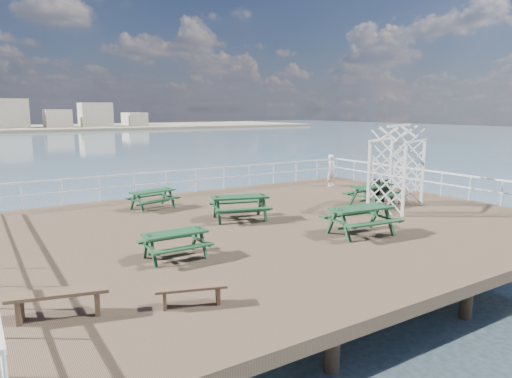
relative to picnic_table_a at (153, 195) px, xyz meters
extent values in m
cube|color=brown|center=(3.03, -4.34, -0.67)|extent=(18.00, 14.00, 0.30)
plane|color=#3C4F65|center=(3.03, 35.66, -2.52)|extent=(300.00, 300.00, 0.00)
cube|color=tan|center=(18.03, 130.66, -2.12)|extent=(160.00, 40.00, 0.80)
cube|color=beige|center=(5.03, 127.66, 2.28)|extent=(10.00, 8.00, 8.00)
cube|color=beige|center=(17.03, 127.66, 0.78)|extent=(7.00, 8.00, 5.00)
cube|color=beige|center=(28.03, 127.66, 1.78)|extent=(9.00, 8.00, 7.00)
cube|color=beige|center=(41.03, 127.66, 0.28)|extent=(6.00, 8.00, 4.00)
cylinder|color=brown|center=(-4.47, 1.16, -1.87)|extent=(0.36, 0.36, 2.10)
cylinder|color=brown|center=(10.53, 1.16, -1.87)|extent=(0.36, 0.36, 2.10)
cube|color=silver|center=(3.03, 2.51, 0.53)|extent=(17.70, 0.07, 0.07)
cube|color=silver|center=(3.03, 2.51, 0.03)|extent=(17.70, 0.05, 0.05)
cube|color=silver|center=(11.88, -4.34, 0.53)|extent=(0.07, 13.70, 0.07)
cube|color=silver|center=(11.88, -4.34, 0.03)|extent=(0.05, 13.70, 0.05)
cube|color=#163C1F|center=(0.00, 0.00, 0.17)|extent=(1.78, 0.99, 0.06)
cube|color=#163C1F|center=(-0.12, 0.55, -0.10)|extent=(1.69, 0.58, 0.05)
cube|color=#163C1F|center=(0.12, -0.55, -0.10)|extent=(1.69, 0.58, 0.05)
cube|color=#163C1F|center=(-0.68, -0.15, -0.12)|extent=(0.36, 1.34, 0.06)
cube|color=#163C1F|center=(0.68, 0.15, -0.12)|extent=(0.36, 1.34, 0.06)
cube|color=#163C1F|center=(-0.74, 0.13, -0.17)|extent=(0.17, 0.49, 0.82)
cube|color=#163C1F|center=(-0.63, -0.42, -0.17)|extent=(0.17, 0.49, 0.82)
cube|color=#163C1F|center=(0.63, 0.42, -0.17)|extent=(0.17, 0.49, 0.82)
cube|color=#163C1F|center=(0.74, -0.13, -0.17)|extent=(0.17, 0.49, 0.82)
cube|color=#163C1F|center=(0.00, 0.00, -0.29)|extent=(1.48, 0.39, 0.06)
cube|color=#163C1F|center=(1.97, -3.35, 0.28)|extent=(2.09, 1.31, 0.07)
cube|color=#163C1F|center=(2.16, -2.73, -0.03)|extent=(1.95, 0.85, 0.05)
cube|color=#163C1F|center=(1.77, -3.97, -0.03)|extent=(1.95, 0.85, 0.05)
cube|color=#163C1F|center=(1.19, -3.10, -0.06)|extent=(0.56, 1.53, 0.07)
cube|color=#163C1F|center=(2.74, -3.59, -0.06)|extent=(0.56, 1.53, 0.07)
cube|color=#163C1F|center=(1.29, -2.79, -0.11)|extent=(0.25, 0.56, 0.95)
cube|color=#163C1F|center=(1.09, -3.41, -0.11)|extent=(0.25, 0.56, 0.95)
cube|color=#163C1F|center=(2.84, -3.28, -0.11)|extent=(0.25, 0.56, 0.95)
cube|color=#163C1F|center=(2.65, -3.90, -0.11)|extent=(0.25, 0.56, 0.95)
cube|color=#163C1F|center=(1.97, -3.35, -0.25)|extent=(1.68, 0.61, 0.07)
cube|color=#163C1F|center=(7.75, -4.11, 0.26)|extent=(2.00, 1.03, 0.06)
cube|color=#163C1F|center=(7.65, -3.48, -0.05)|extent=(1.92, 0.56, 0.05)
cube|color=#163C1F|center=(7.85, -4.74, -0.05)|extent=(1.92, 0.56, 0.05)
cube|color=#163C1F|center=(6.96, -4.23, -0.07)|extent=(0.32, 1.53, 0.06)
cube|color=#163C1F|center=(8.53, -3.99, -0.07)|extent=(0.32, 1.53, 0.06)
cube|color=#163C1F|center=(6.91, -3.92, -0.12)|extent=(0.17, 0.55, 0.93)
cube|color=#163C1F|center=(7.01, -4.55, -0.12)|extent=(0.17, 0.55, 0.93)
cube|color=#163C1F|center=(8.48, -3.67, -0.12)|extent=(0.17, 0.55, 0.93)
cube|color=#163C1F|center=(8.58, -4.30, -0.12)|extent=(0.17, 0.55, 0.93)
cube|color=#163C1F|center=(7.75, -4.11, -0.26)|extent=(1.69, 0.35, 0.06)
cube|color=#163C1F|center=(-1.61, -6.12, 0.15)|extent=(1.64, 0.65, 0.05)
cube|color=#163C1F|center=(-1.61, -5.57, -0.11)|extent=(1.64, 0.24, 0.05)
cube|color=#163C1F|center=(-1.62, -6.67, -0.11)|extent=(1.64, 0.24, 0.05)
cube|color=#163C1F|center=(-2.30, -6.11, -0.13)|extent=(0.08, 1.32, 0.05)
cube|color=#163C1F|center=(-0.93, -6.12, -0.13)|extent=(0.08, 1.32, 0.05)
cube|color=#163C1F|center=(-2.29, -5.84, -0.18)|extent=(0.08, 0.47, 0.80)
cube|color=#163C1F|center=(-2.30, -6.39, -0.18)|extent=(0.08, 0.47, 0.80)
cube|color=#163C1F|center=(-0.93, -5.85, -0.18)|extent=(0.08, 0.47, 0.80)
cube|color=#163C1F|center=(-0.93, -6.40, -0.18)|extent=(0.08, 0.47, 0.80)
cube|color=#163C1F|center=(-1.61, -6.12, -0.30)|extent=(1.46, 0.08, 0.05)
cube|color=#163C1F|center=(4.15, -7.04, 0.30)|extent=(2.08, 1.00, 0.07)
cube|color=#163C1F|center=(4.22, -6.37, -0.02)|extent=(2.03, 0.50, 0.06)
cube|color=#163C1F|center=(4.07, -7.71, -0.02)|extent=(2.03, 0.50, 0.06)
cube|color=#163C1F|center=(3.31, -6.95, -0.04)|extent=(0.27, 1.62, 0.07)
cube|color=#163C1F|center=(4.98, -7.13, -0.04)|extent=(0.27, 1.62, 0.07)
cube|color=#163C1F|center=(3.35, -6.61, -0.10)|extent=(0.15, 0.58, 0.98)
cube|color=#163C1F|center=(3.28, -7.28, -0.10)|extent=(0.15, 0.58, 0.98)
cube|color=#163C1F|center=(5.01, -6.80, -0.10)|extent=(0.15, 0.58, 0.98)
cube|color=#163C1F|center=(4.94, -7.47, -0.10)|extent=(0.15, 0.58, 0.98)
cube|color=#163C1F|center=(4.15, -7.04, -0.24)|extent=(1.79, 0.29, 0.07)
cube|color=brown|center=(-2.48, -9.02, -0.15)|extent=(1.43, 0.76, 0.05)
cube|color=brown|center=(-2.97, -8.85, -0.35)|extent=(0.16, 0.30, 0.35)
cube|color=brown|center=(-1.98, -9.19, -0.35)|extent=(0.16, 0.30, 0.35)
cube|color=brown|center=(-4.77, -8.18, -0.04)|extent=(1.83, 0.86, 0.07)
cube|color=brown|center=(-5.41, -8.01, -0.30)|extent=(0.18, 0.39, 0.44)
cube|color=brown|center=(-4.12, -8.35, -0.30)|extent=(0.18, 0.39, 0.44)
cube|color=silver|center=(7.17, -6.11, 0.79)|extent=(0.13, 0.13, 2.62)
cube|color=silver|center=(6.67, -4.90, 0.79)|extent=(0.13, 0.13, 2.62)
cube|color=silver|center=(9.40, -5.20, 0.79)|extent=(0.13, 0.13, 2.62)
cube|color=silver|center=(8.90, -3.99, 0.79)|extent=(0.13, 0.13, 2.62)
cube|color=silver|center=(8.28, -5.66, 2.14)|extent=(2.46, 1.08, 0.09)
cube|color=silver|center=(7.78, -4.44, 2.14)|extent=(2.46, 1.08, 0.09)
cube|color=silver|center=(8.03, -5.05, 2.70)|extent=(2.45, 1.07, 0.08)
cube|color=black|center=(8.15, -4.29, -0.01)|extent=(0.69, 0.44, 1.06)
cube|color=black|center=(8.08, -4.09, -0.01)|extent=(0.69, 0.44, 1.06)
imported|color=white|center=(9.48, 0.29, 0.27)|extent=(0.67, 0.53, 1.59)
camera|label=1|loc=(-5.96, -16.87, 3.31)|focal=32.00mm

